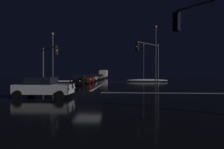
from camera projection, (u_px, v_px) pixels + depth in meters
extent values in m
cube|color=black|center=(88.00, 93.00, 16.27)|extent=(120.00, 120.00, 0.10)
cube|color=white|center=(99.00, 86.00, 24.35)|extent=(0.35, 13.84, 0.01)
cube|color=yellow|center=(106.00, 82.00, 35.93)|extent=(22.00, 0.15, 0.01)
cube|color=white|center=(174.00, 93.00, 15.82)|extent=(13.84, 0.40, 0.01)
ellipsoid|color=white|center=(62.00, 81.00, 34.33)|extent=(11.85, 1.50, 0.40)
ellipsoid|color=white|center=(147.00, 80.00, 37.26)|extent=(9.04, 1.50, 0.58)
cube|color=black|center=(79.00, 81.00, 27.40)|extent=(1.80, 4.20, 0.70)
cube|color=black|center=(80.00, 77.00, 27.59)|extent=(1.60, 2.00, 0.55)
cylinder|color=black|center=(82.00, 83.00, 25.80)|extent=(0.22, 0.64, 0.64)
cylinder|color=black|center=(71.00, 83.00, 25.90)|extent=(0.22, 0.64, 0.64)
cylinder|color=black|center=(87.00, 82.00, 28.89)|extent=(0.22, 0.64, 0.64)
cylinder|color=black|center=(76.00, 82.00, 29.00)|extent=(0.22, 0.64, 0.64)
sphere|color=#F9EFC6|center=(80.00, 81.00, 25.24)|extent=(0.22, 0.22, 0.22)
sphere|color=#F9EFC6|center=(71.00, 81.00, 25.31)|extent=(0.22, 0.22, 0.22)
cube|color=maroon|center=(89.00, 79.00, 33.44)|extent=(1.80, 4.20, 0.70)
cube|color=black|center=(89.00, 76.00, 33.63)|extent=(1.60, 2.00, 0.55)
cylinder|color=black|center=(92.00, 81.00, 31.84)|extent=(0.22, 0.64, 0.64)
cylinder|color=black|center=(83.00, 81.00, 31.94)|extent=(0.22, 0.64, 0.64)
cylinder|color=black|center=(95.00, 81.00, 34.94)|extent=(0.22, 0.64, 0.64)
cylinder|color=black|center=(86.00, 81.00, 35.04)|extent=(0.22, 0.64, 0.64)
sphere|color=#F9EFC6|center=(90.00, 79.00, 31.28)|extent=(0.22, 0.22, 0.22)
sphere|color=#F9EFC6|center=(83.00, 79.00, 31.36)|extent=(0.22, 0.22, 0.22)
cube|color=#B7B7BC|center=(92.00, 78.00, 39.33)|extent=(1.80, 4.20, 0.70)
cube|color=black|center=(93.00, 76.00, 39.52)|extent=(1.60, 2.00, 0.55)
cylinder|color=black|center=(95.00, 80.00, 37.73)|extent=(0.22, 0.64, 0.64)
cylinder|color=black|center=(87.00, 80.00, 37.83)|extent=(0.22, 0.64, 0.64)
cylinder|color=black|center=(97.00, 80.00, 40.83)|extent=(0.22, 0.64, 0.64)
cylinder|color=black|center=(90.00, 80.00, 40.93)|extent=(0.22, 0.64, 0.64)
sphere|color=#F9EFC6|center=(94.00, 79.00, 37.17)|extent=(0.22, 0.22, 0.22)
sphere|color=#F9EFC6|center=(88.00, 78.00, 37.25)|extent=(0.22, 0.22, 0.22)
cube|color=#14512D|center=(96.00, 78.00, 45.19)|extent=(1.80, 4.20, 0.70)
cube|color=black|center=(96.00, 75.00, 45.39)|extent=(1.60, 2.00, 0.55)
cylinder|color=black|center=(99.00, 79.00, 43.60)|extent=(0.22, 0.64, 0.64)
cylinder|color=black|center=(92.00, 79.00, 43.70)|extent=(0.22, 0.64, 0.64)
cylinder|color=black|center=(100.00, 79.00, 46.69)|extent=(0.22, 0.64, 0.64)
cylinder|color=black|center=(94.00, 79.00, 46.79)|extent=(0.22, 0.64, 0.64)
sphere|color=#F9EFC6|center=(98.00, 78.00, 43.04)|extent=(0.22, 0.22, 0.22)
sphere|color=#F9EFC6|center=(93.00, 78.00, 43.11)|extent=(0.22, 0.22, 0.22)
cube|color=slate|center=(100.00, 77.00, 50.60)|extent=(1.80, 4.20, 0.70)
cube|color=black|center=(100.00, 75.00, 50.79)|extent=(1.60, 2.00, 0.55)
cylinder|color=black|center=(102.00, 79.00, 49.00)|extent=(0.22, 0.64, 0.64)
cylinder|color=black|center=(96.00, 79.00, 49.10)|extent=(0.22, 0.64, 0.64)
cylinder|color=black|center=(103.00, 78.00, 52.10)|extent=(0.22, 0.64, 0.64)
cylinder|color=black|center=(98.00, 78.00, 52.20)|extent=(0.22, 0.64, 0.64)
sphere|color=#F9EFC6|center=(101.00, 77.00, 48.44)|extent=(0.22, 0.22, 0.22)
sphere|color=#F9EFC6|center=(97.00, 77.00, 48.52)|extent=(0.22, 0.22, 0.22)
cube|color=#C66014|center=(101.00, 77.00, 56.28)|extent=(1.80, 4.20, 0.70)
cube|color=black|center=(101.00, 75.00, 56.47)|extent=(1.60, 2.00, 0.55)
cylinder|color=black|center=(103.00, 78.00, 54.68)|extent=(0.22, 0.64, 0.64)
cylinder|color=black|center=(97.00, 78.00, 54.78)|extent=(0.22, 0.64, 0.64)
cylinder|color=black|center=(104.00, 78.00, 57.78)|extent=(0.22, 0.64, 0.64)
cylinder|color=black|center=(98.00, 78.00, 57.88)|extent=(0.22, 0.64, 0.64)
sphere|color=#F9EFC6|center=(102.00, 77.00, 54.12)|extent=(0.22, 0.22, 0.22)
sphere|color=#F9EFC6|center=(98.00, 77.00, 54.20)|extent=(0.22, 0.22, 0.22)
cube|color=beige|center=(103.00, 74.00, 59.96)|extent=(2.40, 2.20, 2.30)
cube|color=silver|center=(104.00, 74.00, 64.45)|extent=(2.40, 5.00, 2.60)
cylinder|color=black|center=(106.00, 77.00, 60.50)|extent=(0.28, 0.96, 0.96)
cylinder|color=black|center=(100.00, 77.00, 60.63)|extent=(0.28, 0.96, 0.96)
cylinder|color=black|center=(107.00, 77.00, 65.19)|extent=(0.28, 0.96, 0.96)
cylinder|color=black|center=(101.00, 77.00, 65.33)|extent=(0.28, 0.96, 0.96)
sphere|color=#F9EFC6|center=(105.00, 76.00, 58.77)|extent=(0.26, 0.26, 0.26)
sphere|color=#F9EFC6|center=(100.00, 76.00, 58.86)|extent=(0.26, 0.26, 0.26)
cube|color=silver|center=(44.00, 89.00, 12.97)|extent=(4.20, 1.80, 0.70)
cube|color=black|center=(42.00, 81.00, 12.97)|extent=(2.00, 1.60, 0.55)
cylinder|color=black|center=(68.00, 92.00, 13.78)|extent=(0.64, 0.22, 0.64)
cylinder|color=black|center=(60.00, 95.00, 11.98)|extent=(0.64, 0.22, 0.64)
cylinder|color=black|center=(31.00, 92.00, 13.95)|extent=(0.64, 0.22, 0.64)
cylinder|color=black|center=(18.00, 95.00, 12.16)|extent=(0.64, 0.22, 0.64)
sphere|color=#F9EFC6|center=(74.00, 88.00, 13.50)|extent=(0.22, 0.22, 0.22)
sphere|color=#F9EFC6|center=(69.00, 89.00, 12.20)|extent=(0.22, 0.22, 0.22)
cylinder|color=#4C4C51|center=(205.00, 2.00, 8.41)|extent=(2.22, 2.22, 0.12)
cube|color=black|center=(177.00, 22.00, 9.55)|extent=(0.46, 0.46, 1.05)
sphere|color=black|center=(174.00, 16.00, 9.66)|extent=(0.22, 0.22, 0.22)
sphere|color=orange|center=(174.00, 22.00, 9.66)|extent=(0.22, 0.22, 0.22)
sphere|color=black|center=(174.00, 28.00, 9.67)|extent=(0.22, 0.22, 0.22)
cylinder|color=#4C4C51|center=(43.00, 67.00, 25.21)|extent=(0.18, 0.18, 5.68)
cylinder|color=#4C4C51|center=(49.00, 48.00, 23.43)|extent=(3.42, 3.42, 0.12)
cube|color=black|center=(56.00, 51.00, 21.68)|extent=(0.46, 0.46, 1.05)
sphere|color=black|center=(57.00, 48.00, 21.56)|extent=(0.22, 0.22, 0.22)
sphere|color=orange|center=(57.00, 51.00, 21.56)|extent=(0.22, 0.22, 0.22)
sphere|color=black|center=(57.00, 53.00, 21.56)|extent=(0.22, 0.22, 0.22)
cylinder|color=#4C4C51|center=(158.00, 65.00, 24.26)|extent=(0.18, 0.18, 6.13)
cylinder|color=#4C4C51|center=(148.00, 44.00, 22.69)|extent=(3.36, 3.36, 0.12)
cube|color=black|center=(137.00, 47.00, 21.16)|extent=(0.46, 0.46, 1.05)
sphere|color=black|center=(136.00, 44.00, 21.05)|extent=(0.22, 0.22, 0.22)
sphere|color=orange|center=(136.00, 47.00, 21.05)|extent=(0.22, 0.22, 0.22)
sphere|color=black|center=(136.00, 49.00, 21.05)|extent=(0.22, 0.22, 0.22)
cylinder|color=#424247|center=(53.00, 59.00, 30.43)|extent=(0.20, 0.20, 8.84)
sphere|color=#F9AD47|center=(53.00, 34.00, 30.39)|extent=(0.44, 0.44, 0.44)
cylinder|color=#424247|center=(144.00, 63.00, 45.37)|extent=(0.20, 0.20, 9.33)
sphere|color=#F9AD47|center=(144.00, 45.00, 45.34)|extent=(0.44, 0.44, 0.44)
cylinder|color=#424247|center=(156.00, 56.00, 29.40)|extent=(0.20, 0.20, 9.81)
sphere|color=#F9AD47|center=(156.00, 27.00, 29.36)|extent=(0.44, 0.44, 0.44)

